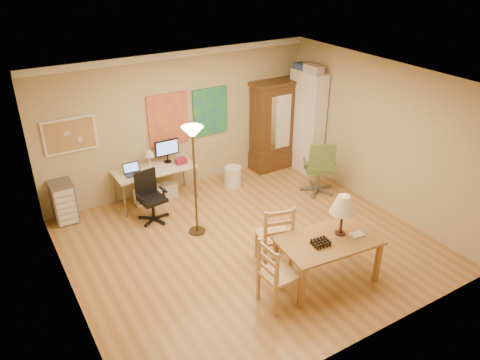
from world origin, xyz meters
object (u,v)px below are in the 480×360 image
office_chair_black (152,208)px  dining_table (334,229)px  armoire (274,131)px  computer_desk (156,180)px  office_chair_green (318,179)px  bookshelf (306,123)px

office_chair_black → dining_table: bearing=-60.3°
dining_table → armoire: bearing=67.7°
computer_desk → office_chair_black: size_ratio=1.64×
office_chair_green → office_chair_black: bearing=167.3°
office_chair_green → bookshelf: size_ratio=0.51×
office_chair_black → office_chair_green: 3.26m
dining_table → armoire: armoire is taller
dining_table → computer_desk: dining_table is taller
office_chair_black → armoire: (3.10, 0.72, 0.59)m
office_chair_green → bookshelf: 1.33m
bookshelf → armoire: bearing=138.6°
dining_table → office_chair_green: 2.70m
armoire → office_chair_green: bearing=-87.0°
dining_table → computer_desk: bearing=110.2°
office_chair_black → armoire: bearing=13.0°
dining_table → office_chair_black: size_ratio=1.61×
dining_table → computer_desk: size_ratio=0.99×
computer_desk → bookshelf: 3.34m
office_chair_green → armoire: size_ratio=0.58×
armoire → bookshelf: 0.71m
dining_table → armoire: 3.87m
computer_desk → office_chair_green: size_ratio=1.36×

